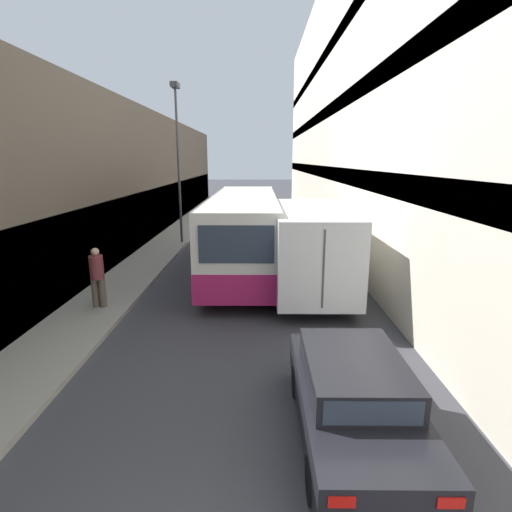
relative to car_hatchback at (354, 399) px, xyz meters
The scene contains 9 objects.
ground_plane 11.19m from the car_hatchback, 99.71° to the left, with size 150.00×150.00×0.00m, color #38383D.
sidewalk_left 12.76m from the car_hatchback, 120.24° to the left, with size 2.05×60.00×0.13m.
building_left_shopfront 14.15m from the car_hatchback, 127.80° to the left, with size 2.40×60.00×7.09m.
building_right_apartment 13.31m from the car_hatchback, 72.91° to the left, with size 2.40×60.00×14.83m.
car_hatchback is the anchor object (origin of this frame).
bus 10.48m from the car_hatchback, 101.75° to the left, with size 2.54×10.71×3.03m.
box_truck 8.44m from the car_hatchback, 88.91° to the left, with size 2.35×8.42×2.88m.
pedestrian 8.39m from the car_hatchback, 138.40° to the left, with size 0.42×0.40×1.79m.
street_lamp 16.90m from the car_hatchback, 110.38° to the left, with size 0.36×0.80×7.93m.
Camera 1 is at (0.38, -1.65, 4.41)m, focal length 28.00 mm.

